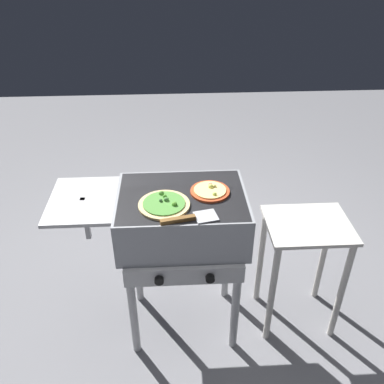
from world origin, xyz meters
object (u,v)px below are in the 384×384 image
Objects in this scene: grill at (179,220)px; pizza_cheese at (210,191)px; pizza_veggie at (164,204)px; spatula at (190,218)px; prep_table at (303,252)px.

grill is 0.22m from pizza_cheese.
spatula is (0.11, -0.12, -0.00)m from pizza_veggie.
pizza_veggie is at bearing -133.36° from grill.
pizza_cheese and pizza_veggie have the same top height.
prep_table is at bearing 6.10° from pizza_veggie.
grill is 4.94× the size of pizza_cheese.
prep_table is (0.52, -0.02, -0.40)m from pizza_cheese.
pizza_cheese is at bearing 24.28° from pizza_veggie.
grill is 0.18m from pizza_veggie.
pizza_cheese is at bearing 62.73° from spatula.
pizza_cheese is at bearing 9.73° from grill.
pizza_cheese is (0.15, 0.03, 0.15)m from grill.
pizza_veggie is 0.92× the size of spatula.
grill is 3.61× the size of spatula.
prep_table is (0.75, 0.08, -0.40)m from pizza_veggie.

